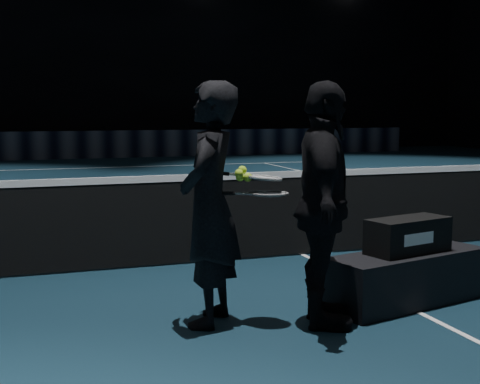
% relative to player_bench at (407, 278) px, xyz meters
% --- Properties ---
extents(floor, '(36.00, 36.00, 0.00)m').
position_rel_player_bench_xyz_m(floor, '(-0.05, 2.01, -0.22)').
color(floor, '#0D2430').
rests_on(floor, ground).
extents(wall_back, '(30.00, 0.00, 30.00)m').
position_rel_player_bench_xyz_m(wall_back, '(-0.05, 20.01, 4.78)').
color(wall_back, black).
rests_on(wall_back, ground).
extents(court_lines, '(10.98, 23.78, 0.01)m').
position_rel_player_bench_xyz_m(court_lines, '(-0.05, 2.01, -0.21)').
color(court_lines, white).
rests_on(court_lines, floor).
extents(net_mesh, '(12.80, 0.02, 0.86)m').
position_rel_player_bench_xyz_m(net_mesh, '(-0.05, 2.01, 0.23)').
color(net_mesh, black).
rests_on(net_mesh, floor).
extents(net_tape, '(12.80, 0.03, 0.07)m').
position_rel_player_bench_xyz_m(net_tape, '(-0.05, 2.01, 0.70)').
color(net_tape, white).
rests_on(net_tape, net_mesh).
extents(sponsor_backdrop, '(22.00, 0.15, 0.90)m').
position_rel_player_bench_xyz_m(sponsor_backdrop, '(-0.05, 17.51, 0.23)').
color(sponsor_backdrop, black).
rests_on(sponsor_backdrop, floor).
extents(player_bench, '(1.53, 0.82, 0.44)m').
position_rel_player_bench_xyz_m(player_bench, '(0.00, 0.00, 0.00)').
color(player_bench, black).
rests_on(player_bench, floor).
extents(racket_bag, '(0.78, 0.48, 0.29)m').
position_rel_player_bench_xyz_m(racket_bag, '(0.00, 0.00, 0.36)').
color(racket_bag, black).
rests_on(racket_bag, player_bench).
extents(bag_signature, '(0.33, 0.09, 0.10)m').
position_rel_player_bench_xyz_m(bag_signature, '(0.00, -0.16, 0.36)').
color(bag_signature, white).
rests_on(bag_signature, racket_bag).
extents(player_a, '(0.73, 0.80, 1.84)m').
position_rel_player_bench_xyz_m(player_a, '(-1.71, 0.04, 0.70)').
color(player_a, black).
rests_on(player_a, floor).
extents(player_b, '(0.82, 1.17, 1.84)m').
position_rel_player_bench_xyz_m(player_b, '(-0.92, -0.28, 0.70)').
color(player_b, black).
rests_on(player_b, floor).
extents(racket_lower, '(0.71, 0.46, 0.03)m').
position_rel_player_bench_xyz_m(racket_lower, '(-1.29, -0.13, 0.79)').
color(racket_lower, black).
rests_on(racket_lower, player_a).
extents(racket_upper, '(0.71, 0.42, 0.10)m').
position_rel_player_bench_xyz_m(racket_upper, '(-1.32, -0.07, 0.90)').
color(racket_upper, black).
rests_on(racket_upper, player_b).
extents(tennis_balls, '(0.12, 0.10, 0.12)m').
position_rel_player_bench_xyz_m(tennis_balls, '(-1.47, -0.05, 0.92)').
color(tennis_balls, '#B3DE2F').
rests_on(tennis_balls, racket_upper).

